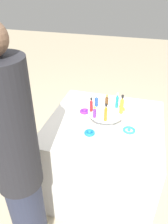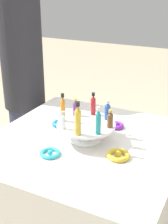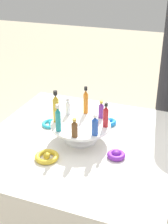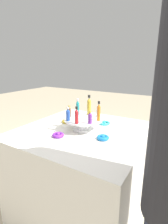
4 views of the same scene
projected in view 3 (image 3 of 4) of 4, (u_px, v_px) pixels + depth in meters
party_table at (81, 200)px, 1.63m from camera, size 0.89×0.89×0.74m
display_stand at (81, 129)px, 1.44m from camera, size 0.28×0.28×0.09m
bottle_clear at (68, 107)px, 1.49m from camera, size 0.02×0.02×0.08m
bottle_gold at (56, 108)px, 1.42m from camera, size 0.03×0.03×0.15m
bottle_teal at (58, 119)px, 1.34m from camera, size 0.02×0.02×0.13m
bottle_brown at (75, 128)px, 1.31m from camera, size 0.03×0.03×0.09m
bottle_blue at (95, 125)px, 1.32m from camera, size 0.03×0.03×0.10m
bottle_red at (106, 116)px, 1.38m from camera, size 0.02×0.02×0.12m
bottle_purple at (101, 110)px, 1.46m from camera, size 0.03×0.03×0.09m
bottle_orange at (86, 101)px, 1.50m from camera, size 0.02×0.02×0.14m
ribbon_bow_blue at (109, 122)px, 1.60m from camera, size 0.08×0.08×0.03m
ribbon_bow_teal at (51, 124)px, 1.59m from camera, size 0.09×0.09×0.02m
ribbon_bow_gold at (47, 157)px, 1.32m from camera, size 0.10×0.10×0.03m
ribbon_bow_purple at (116, 155)px, 1.33m from camera, size 0.08×0.08×0.03m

